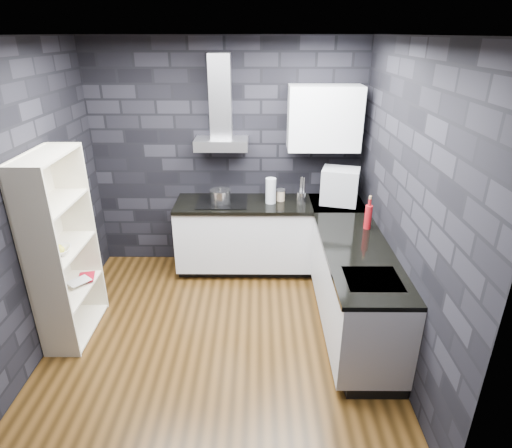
{
  "coord_description": "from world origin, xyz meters",
  "views": [
    {
      "loc": [
        0.38,
        -3.37,
        2.72
      ],
      "look_at": [
        0.35,
        0.45,
        1.0
      ],
      "focal_mm": 30.0,
      "sensor_mm": 36.0,
      "label": 1
    }
  ],
  "objects_px": {
    "red_bottle": "(368,217)",
    "fruit_bowl": "(57,251)",
    "storage_jar": "(281,196)",
    "bookshelf": "(63,250)",
    "utensil_crock": "(301,198)",
    "glass_vase": "(271,191)",
    "appliance_garage": "(340,186)",
    "pot": "(220,197)"
  },
  "relations": [
    {
      "from": "red_bottle",
      "to": "fruit_bowl",
      "type": "distance_m",
      "value": 2.95
    },
    {
      "from": "storage_jar",
      "to": "fruit_bowl",
      "type": "xyz_separation_m",
      "value": [
        -2.05,
        -1.37,
        -0.02
      ]
    },
    {
      "from": "bookshelf",
      "to": "red_bottle",
      "type": "bearing_deg",
      "value": 16.8
    },
    {
      "from": "bookshelf",
      "to": "utensil_crock",
      "type": "bearing_deg",
      "value": 34.46
    },
    {
      "from": "glass_vase",
      "to": "bookshelf",
      "type": "distance_m",
      "value": 2.28
    },
    {
      "from": "appliance_garage",
      "to": "bookshelf",
      "type": "distance_m",
      "value": 2.96
    },
    {
      "from": "pot",
      "to": "appliance_garage",
      "type": "relative_size",
      "value": 0.57
    },
    {
      "from": "utensil_crock",
      "to": "red_bottle",
      "type": "distance_m",
      "value": 0.92
    },
    {
      "from": "utensil_crock",
      "to": "fruit_bowl",
      "type": "bearing_deg",
      "value": -150.94
    },
    {
      "from": "utensil_crock",
      "to": "red_bottle",
      "type": "bearing_deg",
      "value": -48.8
    },
    {
      "from": "pot",
      "to": "bookshelf",
      "type": "bearing_deg",
      "value": -138.79
    },
    {
      "from": "storage_jar",
      "to": "appliance_garage",
      "type": "bearing_deg",
      "value": -11.05
    },
    {
      "from": "storage_jar",
      "to": "utensil_crock",
      "type": "bearing_deg",
      "value": -21.3
    },
    {
      "from": "bookshelf",
      "to": "pot",
      "type": "bearing_deg",
      "value": 48.42
    },
    {
      "from": "storage_jar",
      "to": "appliance_garage",
      "type": "xyz_separation_m",
      "value": [
        0.66,
        -0.13,
        0.16
      ]
    },
    {
      "from": "fruit_bowl",
      "to": "red_bottle",
      "type": "bearing_deg",
      "value": 11.37
    },
    {
      "from": "pot",
      "to": "glass_vase",
      "type": "distance_m",
      "value": 0.59
    },
    {
      "from": "red_bottle",
      "to": "pot",
      "type": "bearing_deg",
      "value": 155.82
    },
    {
      "from": "glass_vase",
      "to": "fruit_bowl",
      "type": "bearing_deg",
      "value": -146.3
    },
    {
      "from": "pot",
      "to": "storage_jar",
      "type": "bearing_deg",
      "value": 7.23
    },
    {
      "from": "pot",
      "to": "glass_vase",
      "type": "height_order",
      "value": "glass_vase"
    },
    {
      "from": "pot",
      "to": "red_bottle",
      "type": "bearing_deg",
      "value": -24.18
    },
    {
      "from": "red_bottle",
      "to": "fruit_bowl",
      "type": "xyz_separation_m",
      "value": [
        -2.9,
        -0.58,
        -0.09
      ]
    },
    {
      "from": "red_bottle",
      "to": "bookshelf",
      "type": "xyz_separation_m",
      "value": [
        -2.9,
        -0.49,
        -0.12
      ]
    },
    {
      "from": "red_bottle",
      "to": "bookshelf",
      "type": "bearing_deg",
      "value": -170.41
    },
    {
      "from": "glass_vase",
      "to": "utensil_crock",
      "type": "bearing_deg",
      "value": -2.81
    },
    {
      "from": "pot",
      "to": "storage_jar",
      "type": "distance_m",
      "value": 0.71
    },
    {
      "from": "appliance_garage",
      "to": "red_bottle",
      "type": "bearing_deg",
      "value": -59.38
    },
    {
      "from": "storage_jar",
      "to": "pot",
      "type": "bearing_deg",
      "value": -172.77
    },
    {
      "from": "storage_jar",
      "to": "red_bottle",
      "type": "distance_m",
      "value": 1.15
    },
    {
      "from": "utensil_crock",
      "to": "glass_vase",
      "type": "bearing_deg",
      "value": 177.19
    },
    {
      "from": "appliance_garage",
      "to": "fruit_bowl",
      "type": "distance_m",
      "value": 2.99
    },
    {
      "from": "glass_vase",
      "to": "storage_jar",
      "type": "relative_size",
      "value": 2.43
    },
    {
      "from": "pot",
      "to": "red_bottle",
      "type": "height_order",
      "value": "red_bottle"
    },
    {
      "from": "pot",
      "to": "bookshelf",
      "type": "distance_m",
      "value": 1.8
    },
    {
      "from": "glass_vase",
      "to": "red_bottle",
      "type": "xyz_separation_m",
      "value": [
        0.96,
        -0.71,
        -0.03
      ]
    },
    {
      "from": "glass_vase",
      "to": "fruit_bowl",
      "type": "height_order",
      "value": "glass_vase"
    },
    {
      "from": "fruit_bowl",
      "to": "glass_vase",
      "type": "bearing_deg",
      "value": 33.7
    },
    {
      "from": "storage_jar",
      "to": "appliance_garage",
      "type": "distance_m",
      "value": 0.7
    },
    {
      "from": "pot",
      "to": "glass_vase",
      "type": "relative_size",
      "value": 0.77
    },
    {
      "from": "glass_vase",
      "to": "bookshelf",
      "type": "xyz_separation_m",
      "value": [
        -1.94,
        -1.2,
        -0.15
      ]
    },
    {
      "from": "appliance_garage",
      "to": "red_bottle",
      "type": "xyz_separation_m",
      "value": [
        0.18,
        -0.65,
        -0.1
      ]
    }
  ]
}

